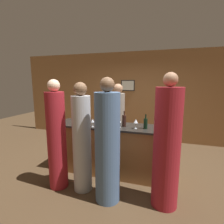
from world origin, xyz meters
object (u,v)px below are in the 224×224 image
Objects in this scene: guest_1 at (167,147)px; bartender at (118,123)px; guest_0 at (82,141)px; guest_3 at (57,139)px; wine_bottle_2 at (124,121)px; wine_bottle_1 at (88,117)px; guest_2 at (107,146)px; wine_bottle_0 at (146,123)px.

bartender is at bearing 127.38° from guest_1.
guest_3 is at bearing -173.02° from guest_0.
guest_1 reaches higher than bartender.
wine_bottle_2 is (-0.81, 0.66, 0.20)m from guest_1.
guest_0 is 6.08× the size of wine_bottle_1.
wine_bottle_2 is (0.06, 0.81, 0.23)m from guest_2.
wine_bottle_1 is at bearing 154.85° from guest_1.
wine_bottle_0 is (0.79, -0.92, 0.26)m from bartender.
guest_1 is 1.06m from wine_bottle_2.
guest_3 is 7.00× the size of wine_bottle_0.
guest_0 is at bearing 82.99° from bartender.
guest_2 reaches higher than guest_0.
guest_0 is at bearing -71.83° from wine_bottle_1.
guest_0 is at bearing -146.92° from wine_bottle_0.
wine_bottle_0 is at bearing 25.81° from guest_3.
guest_2 is 0.84m from wine_bottle_2.
wine_bottle_2 is at bearing 174.84° from wine_bottle_0.
wine_bottle_0 is 0.89× the size of wine_bottle_1.
guest_2 is (0.50, -0.13, 0.02)m from guest_0.
wine_bottle_0 is at bearing 121.94° from guest_1.
wine_bottle_1 reaches higher than wine_bottle_0.
bartender is at bearing 68.14° from guest_3.
guest_3 is at bearing -144.38° from wine_bottle_2.
wine_bottle_2 is at bearing 140.58° from guest_1.
guest_1 reaches higher than wine_bottle_1.
wine_bottle_1 is at bearing 76.54° from guest_3.
wine_bottle_0 is (0.48, 0.77, 0.22)m from guest_2.
wine_bottle_2 is (0.38, -0.88, 0.28)m from bartender.
wine_bottle_2 reaches higher than wine_bottle_0.
guest_2 is at bearing -50.13° from wine_bottle_1.
guest_3 is at bearing 68.14° from bartender.
bartender is at bearing 82.99° from guest_0.
guest_1 is at bearing 0.69° from guest_0.
wine_bottle_0 is (0.98, 0.64, 0.23)m from guest_0.
guest_0 reaches higher than bartender.
wine_bottle_1 is 1.01× the size of wine_bottle_2.
guest_3 is at bearing -103.46° from wine_bottle_1.
guest_3 is 0.89m from wine_bottle_1.
guest_2 is (-0.87, -0.15, -0.03)m from guest_1.
guest_2 is 1.21m from wine_bottle_1.
guest_1 is 7.33× the size of wine_bottle_0.
bartender is 0.91× the size of guest_1.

